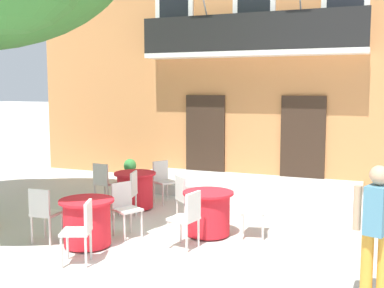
{
  "coord_description": "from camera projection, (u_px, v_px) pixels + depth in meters",
  "views": [
    {
      "loc": [
        3.04,
        -7.06,
        2.51
      ],
      "look_at": [
        -0.78,
        2.37,
        1.3
      ],
      "focal_mm": 44.68,
      "sensor_mm": 36.0,
      "label": 1
    }
  ],
  "objects": [
    {
      "name": "cafe_chair_near_tree_0",
      "position": [
        125.0,
        205.0,
        8.06
      ],
      "size": [
        0.54,
        0.54,
        0.91
      ],
      "color": "silver",
      "rests_on": "ground"
    },
    {
      "name": "cafe_chair_middle_2",
      "position": [
        129.0,
        191.0,
        9.14
      ],
      "size": [
        0.48,
        0.48,
        0.91
      ],
      "color": "silver",
      "rests_on": "ground"
    },
    {
      "name": "cafe_table_near_tree",
      "position": [
        87.0,
        222.0,
        7.54
      ],
      "size": [
        0.86,
        0.86,
        0.76
      ],
      "color": "red",
      "rests_on": "ground"
    },
    {
      "name": "entrance_step_platform",
      "position": [
        240.0,
        186.0,
        11.59
      ],
      "size": [
        5.55,
        2.13,
        0.25
      ],
      "primitive_type": "cube",
      "color": "silver",
      "rests_on": "ground"
    },
    {
      "name": "cafe_chair_near_tree_1",
      "position": [
        44.0,
        211.0,
        7.69
      ],
      "size": [
        0.42,
        0.42,
        0.91
      ],
      "color": "silver",
      "rests_on": "ground"
    },
    {
      "name": "cafe_chair_middle_1",
      "position": [
        104.0,
        181.0,
        10.17
      ],
      "size": [
        0.44,
        0.44,
        0.91
      ],
      "color": "silver",
      "rests_on": "ground"
    },
    {
      "name": "cafe_chair_near_tree_2",
      "position": [
        81.0,
        228.0,
        6.78
      ],
      "size": [
        0.52,
        0.52,
        0.91
      ],
      "color": "silver",
      "rests_on": "ground"
    },
    {
      "name": "cafe_table_front",
      "position": [
        208.0,
        213.0,
        8.1
      ],
      "size": [
        0.86,
        0.86,
        0.76
      ],
      "color": "red",
      "rests_on": "ground"
    },
    {
      "name": "ground_plane",
      "position": [
        182.0,
        239.0,
        7.93
      ],
      "size": [
        120.0,
        120.0,
        0.0
      ],
      "primitive_type": "plane",
      "color": "beige"
    },
    {
      "name": "cafe_chair_middle_0",
      "position": [
        163.0,
        179.0,
        10.4
      ],
      "size": [
        0.55,
        0.55,
        0.91
      ],
      "color": "silver",
      "rests_on": "ground"
    },
    {
      "name": "cafe_chair_front_0",
      "position": [
        186.0,
        196.0,
        8.72
      ],
      "size": [
        0.57,
        0.57,
        0.91
      ],
      "color": "silver",
      "rests_on": "ground"
    },
    {
      "name": "cafe_chair_front_2",
      "position": [
        253.0,
        205.0,
        8.05
      ],
      "size": [
        0.48,
        0.48,
        0.91
      ],
      "color": "silver",
      "rests_on": "ground"
    },
    {
      "name": "pedestrian_mid_plaza",
      "position": [
        377.0,
        227.0,
        5.46
      ],
      "size": [
        0.53,
        0.39,
        1.64
      ],
      "color": "gold",
      "rests_on": "ground"
    },
    {
      "name": "cafe_chair_front_1",
      "position": [
        188.0,
        216.0,
        7.42
      ],
      "size": [
        0.47,
        0.47,
        0.91
      ],
      "color": "silver",
      "rests_on": "ground"
    },
    {
      "name": "cafe_table_middle",
      "position": [
        135.0,
        190.0,
        9.9
      ],
      "size": [
        0.86,
        0.86,
        0.76
      ],
      "color": "red",
      "rests_on": "ground"
    },
    {
      "name": "building_facade",
      "position": [
        271.0,
        45.0,
        13.97
      ],
      "size": [
        13.0,
        5.09,
        7.5
      ],
      "color": "#CC844C",
      "rests_on": "ground"
    },
    {
      "name": "ground_planter_left",
      "position": [
        130.0,
        169.0,
        12.84
      ],
      "size": [
        0.34,
        0.34,
        0.6
      ],
      "color": "slate",
      "rests_on": "ground"
    }
  ]
}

